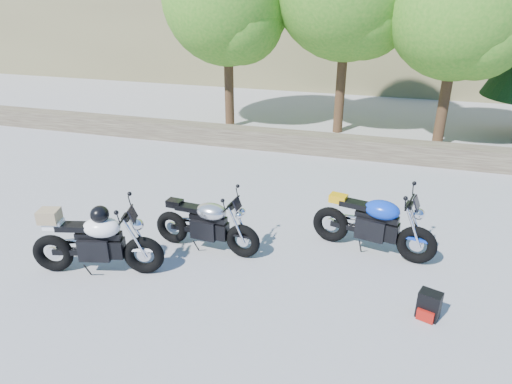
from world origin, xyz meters
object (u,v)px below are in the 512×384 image
blue_bike (374,224)px  silver_bike (207,225)px  backpack (429,305)px  white_bike (96,240)px

blue_bike → silver_bike: bearing=-152.7°
blue_bike → backpack: size_ratio=5.30×
backpack → silver_bike: bearing=-173.7°
blue_bike → backpack: bearing=-49.0°
silver_bike → blue_bike: blue_bike is taller
blue_bike → white_bike: bearing=-143.5°
white_bike → silver_bike: bearing=24.6°
white_bike → blue_bike: 4.33m
silver_bike → white_bike: white_bike is taller
silver_bike → blue_bike: 2.70m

